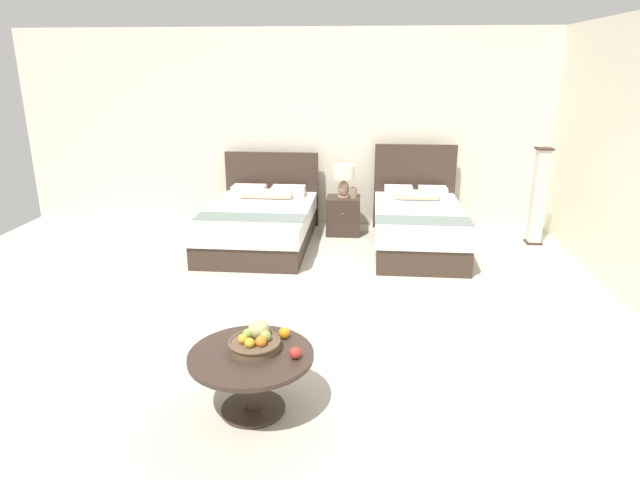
% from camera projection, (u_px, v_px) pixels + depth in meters
% --- Properties ---
extents(ground_plane, '(9.85, 10.20, 0.02)m').
position_uv_depth(ground_plane, '(328.00, 311.00, 5.52)').
color(ground_plane, beige).
extents(wall_back, '(9.85, 0.12, 2.89)m').
position_uv_depth(wall_back, '(342.00, 129.00, 8.21)').
color(wall_back, silver).
rests_on(wall_back, ground).
extents(bed_near_window, '(1.43, 2.17, 1.12)m').
position_uv_depth(bed_near_window, '(260.00, 223.00, 7.49)').
color(bed_near_window, '#382B22').
rests_on(bed_near_window, ground).
extents(bed_near_corner, '(1.21, 2.12, 1.27)m').
position_uv_depth(bed_near_corner, '(418.00, 225.00, 7.33)').
color(bed_near_corner, '#382B22').
rests_on(bed_near_corner, ground).
extents(nightstand, '(0.48, 0.45, 0.55)m').
position_uv_depth(nightstand, '(343.00, 216.00, 7.97)').
color(nightstand, '#382B22').
rests_on(nightstand, ground).
extents(table_lamp, '(0.31, 0.31, 0.46)m').
position_uv_depth(table_lamp, '(344.00, 176.00, 7.81)').
color(table_lamp, tan).
rests_on(table_lamp, nightstand).
extents(vase, '(0.10, 0.10, 0.15)m').
position_uv_depth(vase, '(354.00, 193.00, 7.81)').
color(vase, '#967B62').
rests_on(vase, nightstand).
extents(coffee_table, '(0.87, 0.87, 0.46)m').
position_uv_depth(coffee_table, '(252.00, 367.00, 3.82)').
color(coffee_table, '#382B22').
rests_on(coffee_table, ground).
extents(fruit_bowl, '(0.37, 0.37, 0.20)m').
position_uv_depth(fruit_bowl, '(255.00, 341.00, 3.82)').
color(fruit_bowl, brown).
rests_on(fruit_bowl, coffee_table).
extents(loose_apple, '(0.08, 0.08, 0.08)m').
position_uv_depth(loose_apple, '(295.00, 353.00, 3.70)').
color(loose_apple, red).
rests_on(loose_apple, coffee_table).
extents(loose_orange, '(0.08, 0.08, 0.08)m').
position_uv_depth(loose_orange, '(284.00, 333.00, 3.98)').
color(loose_orange, orange).
rests_on(loose_orange, coffee_table).
extents(floor_lamp_corner, '(0.21, 0.21, 1.33)m').
position_uv_depth(floor_lamp_corner, '(538.00, 197.00, 7.41)').
color(floor_lamp_corner, '#362521').
rests_on(floor_lamp_corner, ground).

